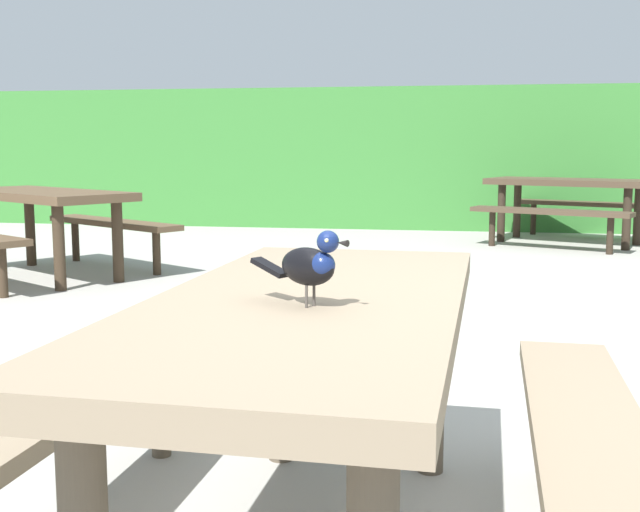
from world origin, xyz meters
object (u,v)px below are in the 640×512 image
at_px(picnic_table_far_centre, 42,212).
at_px(picnic_table_mid_left, 569,195).
at_px(bird_grackle, 312,264).
at_px(picnic_table_foreground, 311,364).

bearing_deg(picnic_table_far_centre, picnic_table_mid_left, 34.46).
relative_size(bird_grackle, picnic_table_mid_left, 0.12).
distance_m(picnic_table_foreground, bird_grackle, 0.33).
relative_size(picnic_table_mid_left, picnic_table_far_centre, 0.96).
height_order(picnic_table_foreground, bird_grackle, bird_grackle).
relative_size(picnic_table_foreground, picnic_table_far_centre, 0.78).
bearing_deg(picnic_table_foreground, bird_grackle, -78.29).
bearing_deg(picnic_table_foreground, picnic_table_mid_left, 78.10).
relative_size(bird_grackle, picnic_table_far_centre, 0.11).
bearing_deg(bird_grackle, picnic_table_foreground, 101.71).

